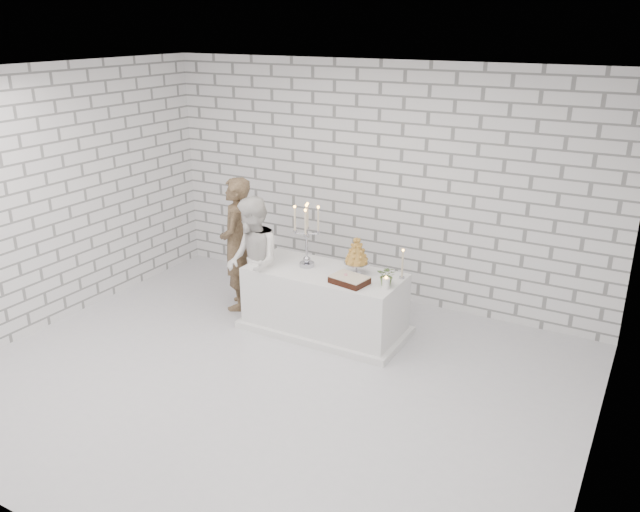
{
  "coord_description": "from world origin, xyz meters",
  "views": [
    {
      "loc": [
        3.21,
        -4.7,
        3.43
      ],
      "look_at": [
        0.06,
        0.92,
        1.05
      ],
      "focal_mm": 35.93,
      "sensor_mm": 36.0,
      "label": 1
    }
  ],
  "objects_px": {
    "croquembouche": "(357,255)",
    "bride": "(253,262)",
    "cake_table": "(324,301)",
    "candelabra": "(307,236)",
    "groom": "(236,244)"
  },
  "relations": [
    {
      "from": "cake_table",
      "to": "croquembouche",
      "type": "distance_m",
      "value": 0.7
    },
    {
      "from": "groom",
      "to": "candelabra",
      "type": "relative_size",
      "value": 2.23
    },
    {
      "from": "cake_table",
      "to": "groom",
      "type": "relative_size",
      "value": 1.08
    },
    {
      "from": "croquembouche",
      "to": "bride",
      "type": "bearing_deg",
      "value": -165.43
    },
    {
      "from": "groom",
      "to": "croquembouche",
      "type": "distance_m",
      "value": 1.64
    },
    {
      "from": "cake_table",
      "to": "groom",
      "type": "bearing_deg",
      "value": 176.64
    },
    {
      "from": "candelabra",
      "to": "croquembouche",
      "type": "relative_size",
      "value": 1.69
    },
    {
      "from": "cake_table",
      "to": "candelabra",
      "type": "xyz_separation_m",
      "value": [
        -0.25,
        0.03,
        0.75
      ]
    },
    {
      "from": "cake_table",
      "to": "candelabra",
      "type": "relative_size",
      "value": 2.4
    },
    {
      "from": "candelabra",
      "to": "croquembouche",
      "type": "distance_m",
      "value": 0.63
    },
    {
      "from": "groom",
      "to": "bride",
      "type": "bearing_deg",
      "value": 32.18
    },
    {
      "from": "groom",
      "to": "bride",
      "type": "xyz_separation_m",
      "value": [
        0.44,
        -0.28,
        -0.06
      ]
    },
    {
      "from": "bride",
      "to": "candelabra",
      "type": "relative_size",
      "value": 2.07
    },
    {
      "from": "groom",
      "to": "croquembouche",
      "type": "relative_size",
      "value": 3.76
    },
    {
      "from": "cake_table",
      "to": "candelabra",
      "type": "height_order",
      "value": "candelabra"
    }
  ]
}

